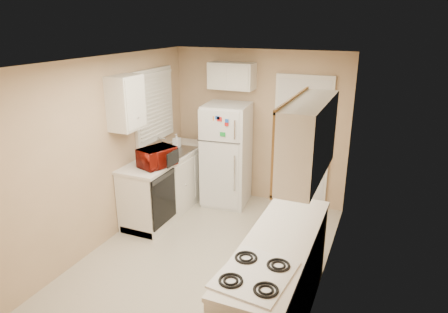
% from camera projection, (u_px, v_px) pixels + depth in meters
% --- Properties ---
extents(floor, '(3.80, 3.80, 0.00)m').
position_uv_depth(floor, '(209.00, 254.00, 5.04)').
color(floor, beige).
rests_on(floor, ground).
extents(ceiling, '(3.80, 3.80, 0.00)m').
position_uv_depth(ceiling, '(206.00, 60.00, 4.26)').
color(ceiling, white).
rests_on(ceiling, floor).
extents(wall_left, '(3.80, 3.80, 0.00)m').
position_uv_depth(wall_left, '(110.00, 151.00, 5.17)').
color(wall_left, tan).
rests_on(wall_left, floor).
extents(wall_right, '(3.80, 3.80, 0.00)m').
position_uv_depth(wall_right, '(329.00, 183.00, 4.14)').
color(wall_right, tan).
rests_on(wall_right, floor).
extents(wall_back, '(2.80, 2.80, 0.00)m').
position_uv_depth(wall_back, '(259.00, 127.00, 6.31)').
color(wall_back, tan).
rests_on(wall_back, floor).
extents(wall_front, '(2.80, 2.80, 0.00)m').
position_uv_depth(wall_front, '(99.00, 245.00, 3.00)').
color(wall_front, tan).
rests_on(wall_front, floor).
extents(left_counter, '(0.60, 1.80, 0.90)m').
position_uv_depth(left_counter, '(168.00, 183.00, 6.09)').
color(left_counter, silver).
rests_on(left_counter, floor).
extents(dishwasher, '(0.03, 0.58, 0.72)m').
position_uv_depth(dishwasher, '(164.00, 199.00, 5.45)').
color(dishwasher, black).
rests_on(dishwasher, floor).
extents(sink, '(0.54, 0.74, 0.16)m').
position_uv_depth(sink, '(172.00, 155.00, 6.09)').
color(sink, gray).
rests_on(sink, left_counter).
extents(microwave, '(0.54, 0.41, 0.32)m').
position_uv_depth(microwave, '(157.00, 156.00, 5.44)').
color(microwave, maroon).
rests_on(microwave, left_counter).
extents(soap_bottle, '(0.11, 0.11, 0.22)m').
position_uv_depth(soap_bottle, '(177.00, 141.00, 6.27)').
color(soap_bottle, silver).
rests_on(soap_bottle, left_counter).
extents(window_blinds, '(0.10, 0.98, 1.08)m').
position_uv_depth(window_blinds, '(155.00, 105.00, 5.94)').
color(window_blinds, silver).
rests_on(window_blinds, wall_left).
extents(upper_cabinet_left, '(0.30, 0.45, 0.70)m').
position_uv_depth(upper_cabinet_left, '(126.00, 103.00, 5.11)').
color(upper_cabinet_left, silver).
rests_on(upper_cabinet_left, wall_left).
extents(refrigerator, '(0.72, 0.71, 1.61)m').
position_uv_depth(refrigerator, '(227.00, 155.00, 6.24)').
color(refrigerator, silver).
rests_on(refrigerator, floor).
extents(cabinet_over_fridge, '(0.70, 0.30, 0.40)m').
position_uv_depth(cabinet_over_fridge, '(232.00, 76.00, 6.07)').
color(cabinet_over_fridge, silver).
rests_on(cabinet_over_fridge, wall_back).
extents(interior_door, '(0.86, 0.06, 2.08)m').
position_uv_depth(interior_door, '(301.00, 144.00, 6.07)').
color(interior_door, silver).
rests_on(interior_door, floor).
extents(right_counter, '(0.60, 2.00, 0.90)m').
position_uv_depth(right_counter, '(277.00, 281.00, 3.79)').
color(right_counter, silver).
rests_on(right_counter, floor).
extents(upper_cabinet_right, '(0.30, 1.20, 0.70)m').
position_uv_depth(upper_cabinet_right, '(309.00, 139.00, 3.56)').
color(upper_cabinet_right, silver).
rests_on(upper_cabinet_right, wall_right).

